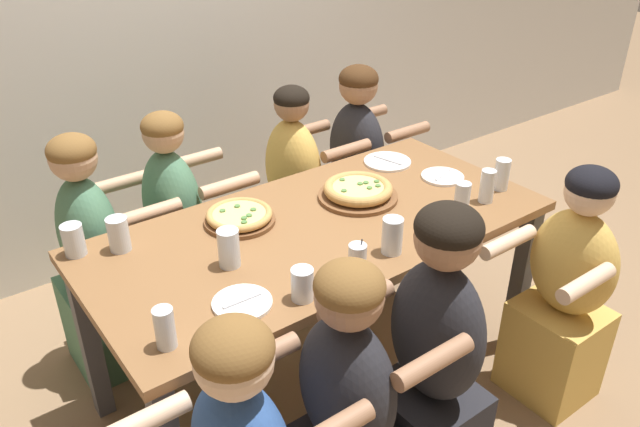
{
  "coord_description": "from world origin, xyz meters",
  "views": [
    {
      "loc": [
        -1.28,
        -1.72,
        2.04
      ],
      "look_at": [
        0.0,
        0.0,
        0.85
      ],
      "focal_mm": 35.0,
      "sensor_mm": 36.0,
      "label": 1
    }
  ],
  "objects_px": {
    "empty_plate_c": "(387,162)",
    "diner_far_left": "(97,268)",
    "drinking_glass_f": "(74,242)",
    "drinking_glass_i": "(165,328)",
    "empty_plate_b": "(242,303)",
    "drinking_glass_h": "(487,188)",
    "diner_near_midleft": "(345,427)",
    "diner_far_right": "(356,176)",
    "drinking_glass_e": "(502,174)",
    "pizza_board_main": "(239,217)",
    "pizza_board_second": "(358,191)",
    "drinking_glass_g": "(229,250)",
    "drinking_glass_a": "(462,200)",
    "drinking_glass_d": "(119,236)",
    "empty_plate_a": "(443,177)",
    "diner_far_midright": "(294,202)",
    "diner_far_midleft": "(178,240)",
    "cocktail_glass_blue": "(357,257)",
    "drinking_glass_b": "(302,286)",
    "diner_near_center": "(432,367)",
    "diner_near_right": "(564,299)",
    "drinking_glass_c": "(392,237)"
  },
  "relations": [
    {
      "from": "pizza_board_second",
      "to": "diner_far_left",
      "type": "xyz_separation_m",
      "value": [
        -0.98,
        0.58,
        -0.31
      ]
    },
    {
      "from": "drinking_glass_b",
      "to": "drinking_glass_f",
      "type": "xyz_separation_m",
      "value": [
        -0.51,
        0.71,
        0.0
      ]
    },
    {
      "from": "drinking_glass_a",
      "to": "diner_near_midleft",
      "type": "distance_m",
      "value": 1.04
    },
    {
      "from": "empty_plate_a",
      "to": "drinking_glass_h",
      "type": "bearing_deg",
      "value": -94.72
    },
    {
      "from": "empty_plate_a",
      "to": "diner_far_right",
      "type": "relative_size",
      "value": 0.17
    },
    {
      "from": "drinking_glass_g",
      "to": "drinking_glass_h",
      "type": "relative_size",
      "value": 0.99
    },
    {
      "from": "empty_plate_c",
      "to": "drinking_glass_g",
      "type": "bearing_deg",
      "value": -162.96
    },
    {
      "from": "diner_near_midleft",
      "to": "diner_far_midleft",
      "type": "xyz_separation_m",
      "value": [
        0.06,
        1.32,
        0.0
      ]
    },
    {
      "from": "empty_plate_b",
      "to": "diner_far_midleft",
      "type": "bearing_deg",
      "value": 79.11
    },
    {
      "from": "drinking_glass_a",
      "to": "drinking_glass_c",
      "type": "distance_m",
      "value": 0.41
    },
    {
      "from": "cocktail_glass_blue",
      "to": "diner_far_midleft",
      "type": "bearing_deg",
      "value": 105.21
    },
    {
      "from": "drinking_glass_f",
      "to": "drinking_glass_i",
      "type": "bearing_deg",
      "value": -85.3
    },
    {
      "from": "empty_plate_c",
      "to": "drinking_glass_i",
      "type": "bearing_deg",
      "value": -157.37
    },
    {
      "from": "pizza_board_main",
      "to": "diner_near_midleft",
      "type": "relative_size",
      "value": 0.25
    },
    {
      "from": "empty_plate_a",
      "to": "diner_far_midright",
      "type": "height_order",
      "value": "diner_far_midright"
    },
    {
      "from": "empty_plate_c",
      "to": "drinking_glass_b",
      "type": "bearing_deg",
      "value": -146.17
    },
    {
      "from": "empty_plate_c",
      "to": "diner_far_left",
      "type": "bearing_deg",
      "value": 163.91
    },
    {
      "from": "pizza_board_main",
      "to": "empty_plate_b",
      "type": "xyz_separation_m",
      "value": [
        -0.26,
        -0.47,
        -0.02
      ]
    },
    {
      "from": "empty_plate_b",
      "to": "drinking_glass_h",
      "type": "bearing_deg",
      "value": 0.15
    },
    {
      "from": "cocktail_glass_blue",
      "to": "diner_far_midleft",
      "type": "height_order",
      "value": "diner_far_midleft"
    },
    {
      "from": "drinking_glass_g",
      "to": "diner_far_right",
      "type": "height_order",
      "value": "diner_far_right"
    },
    {
      "from": "drinking_glass_f",
      "to": "drinking_glass_i",
      "type": "relative_size",
      "value": 0.9
    },
    {
      "from": "drinking_glass_e",
      "to": "pizza_board_main",
      "type": "bearing_deg",
      "value": 158.32
    },
    {
      "from": "pizza_board_main",
      "to": "drinking_glass_a",
      "type": "bearing_deg",
      "value": -32.93
    },
    {
      "from": "empty_plate_b",
      "to": "drinking_glass_f",
      "type": "bearing_deg",
      "value": 118.22
    },
    {
      "from": "diner_far_midleft",
      "to": "drinking_glass_h",
      "type": "bearing_deg",
      "value": 47.69
    },
    {
      "from": "drinking_glass_f",
      "to": "drinking_glass_h",
      "type": "distance_m",
      "value": 1.65
    },
    {
      "from": "drinking_glass_h",
      "to": "diner_far_right",
      "type": "relative_size",
      "value": 0.12
    },
    {
      "from": "pizza_board_second",
      "to": "diner_near_midleft",
      "type": "distance_m",
      "value": 1.05
    },
    {
      "from": "diner_near_midleft",
      "to": "diner_far_midleft",
      "type": "bearing_deg",
      "value": -2.78
    },
    {
      "from": "drinking_glass_a",
      "to": "diner_near_right",
      "type": "distance_m",
      "value": 0.59
    },
    {
      "from": "empty_plate_a",
      "to": "diner_far_midleft",
      "type": "height_order",
      "value": "diner_far_midleft"
    },
    {
      "from": "drinking_glass_c",
      "to": "drinking_glass_g",
      "type": "xyz_separation_m",
      "value": [
        -0.52,
        0.28,
        0.0
      ]
    },
    {
      "from": "diner_near_midleft",
      "to": "diner_far_right",
      "type": "height_order",
      "value": "diner_far_right"
    },
    {
      "from": "drinking_glass_d",
      "to": "diner_far_left",
      "type": "distance_m",
      "value": 0.5
    },
    {
      "from": "drinking_glass_g",
      "to": "diner_near_center",
      "type": "distance_m",
      "value": 0.81
    },
    {
      "from": "diner_near_midleft",
      "to": "diner_far_left",
      "type": "relative_size",
      "value": 0.98
    },
    {
      "from": "drinking_glass_b",
      "to": "diner_far_midleft",
      "type": "bearing_deg",
      "value": 89.87
    },
    {
      "from": "diner_near_center",
      "to": "drinking_glass_f",
      "type": "bearing_deg",
      "value": 39.04
    },
    {
      "from": "pizza_board_main",
      "to": "drinking_glass_h",
      "type": "relative_size",
      "value": 1.98
    },
    {
      "from": "empty_plate_a",
      "to": "drinking_glass_b",
      "type": "height_order",
      "value": "drinking_glass_b"
    },
    {
      "from": "empty_plate_b",
      "to": "drinking_glass_i",
      "type": "bearing_deg",
      "value": -171.64
    },
    {
      "from": "drinking_glass_g",
      "to": "drinking_glass_i",
      "type": "distance_m",
      "value": 0.45
    },
    {
      "from": "drinking_glass_b",
      "to": "diner_far_left",
      "type": "relative_size",
      "value": 0.1
    },
    {
      "from": "empty_plate_c",
      "to": "diner_near_right",
      "type": "distance_m",
      "value": 1.0
    },
    {
      "from": "cocktail_glass_blue",
      "to": "diner_far_left",
      "type": "bearing_deg",
      "value": 123.54
    },
    {
      "from": "drinking_glass_g",
      "to": "drinking_glass_h",
      "type": "xyz_separation_m",
      "value": [
        1.11,
        -0.22,
        0.0
      ]
    },
    {
      "from": "empty_plate_c",
      "to": "pizza_board_main",
      "type": "bearing_deg",
      "value": -174.97
    },
    {
      "from": "drinking_glass_b",
      "to": "drinking_glass_f",
      "type": "distance_m",
      "value": 0.88
    },
    {
      "from": "pizza_board_main",
      "to": "diner_far_right",
      "type": "height_order",
      "value": "diner_far_right"
    }
  ]
}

